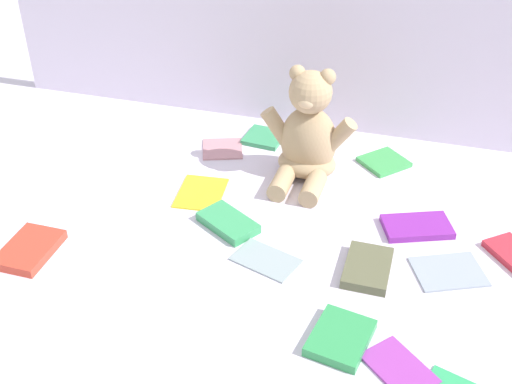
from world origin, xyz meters
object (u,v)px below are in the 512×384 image
object	(u,v)px
book_case_8	(449,271)
book_case_7	(264,137)
book_case_0	(417,226)
book_case_5	(266,259)
book_case_1	(228,223)
book_case_3	(368,268)
book_case_6	(222,148)
book_case_4	(201,192)
book_case_11	(399,367)
book_case_9	(384,162)
book_case_2	(340,338)
teddy_bear	(308,138)
book_case_10	(30,249)

from	to	relation	value
book_case_8	book_case_7	bearing A→B (deg)	26.40
book_case_0	book_case_5	size ratio (longest dim) A/B	1.11
book_case_0	book_case_7	bearing A→B (deg)	-145.51
book_case_1	book_case_8	bearing A→B (deg)	-61.14
book_case_3	book_case_6	bearing A→B (deg)	-40.37
book_case_4	book_case_5	world-z (taller)	same
book_case_5	book_case_8	size ratio (longest dim) A/B	0.96
book_case_1	book_case_11	bearing A→B (deg)	-95.08
book_case_5	book_case_9	size ratio (longest dim) A/B	1.27
book_case_2	book_case_7	bearing A→B (deg)	126.36
book_case_3	book_case_7	distance (m)	0.53
book_case_4	book_case_11	bearing A→B (deg)	135.77
teddy_bear	book_case_10	world-z (taller)	teddy_bear
book_case_7	book_case_1	bearing A→B (deg)	-80.63
book_case_4	teddy_bear	bearing A→B (deg)	-151.48
teddy_bear	book_case_4	distance (m)	0.27
book_case_7	book_case_9	xyz separation A→B (m)	(0.30, -0.03, -0.00)
book_case_4	book_case_6	size ratio (longest dim) A/B	1.32
book_case_7	book_case_3	bearing A→B (deg)	-47.55
book_case_0	book_case_1	xyz separation A→B (m)	(-0.37, -0.10, 0.00)
book_case_4	book_case_5	bearing A→B (deg)	132.02
book_case_6	book_case_8	size ratio (longest dim) A/B	0.76
book_case_1	book_case_5	xyz separation A→B (m)	(0.10, -0.08, -0.01)
book_case_7	book_case_9	bearing A→B (deg)	-0.66
book_case_1	book_case_4	distance (m)	0.14
book_case_0	book_case_5	distance (m)	0.33
book_case_5	book_case_9	bearing A→B (deg)	174.98
book_case_2	book_case_5	world-z (taller)	book_case_2
book_case_4	book_case_7	xyz separation A→B (m)	(0.07, 0.27, 0.00)
book_case_2	book_case_3	size ratio (longest dim) A/B	0.93
book_case_8	book_case_10	distance (m)	0.81
book_case_5	book_case_11	bearing A→B (deg)	72.16
book_case_2	book_case_10	xyz separation A→B (m)	(-0.62, 0.06, 0.00)
book_case_5	book_case_6	distance (m)	0.43
book_case_7	book_case_0	bearing A→B (deg)	-28.32
book_case_1	book_case_3	bearing A→B (deg)	-70.08
book_case_2	book_case_7	xyz separation A→B (m)	(-0.30, 0.61, -0.00)
book_case_3	book_case_4	bearing A→B (deg)	-21.57
book_case_5	book_case_11	size ratio (longest dim) A/B	1.09
book_case_1	book_case_6	xyz separation A→B (m)	(-0.11, 0.29, -0.01)
teddy_bear	book_case_5	distance (m)	0.33
book_case_0	book_case_2	size ratio (longest dim) A/B	1.18
teddy_bear	book_case_1	world-z (taller)	teddy_bear
book_case_1	book_case_2	bearing A→B (deg)	-100.27
book_case_2	book_case_6	distance (m)	0.66
teddy_bear	book_case_9	xyz separation A→B (m)	(0.17, 0.10, -0.09)
book_case_3	book_case_2	bearing A→B (deg)	84.91
book_case_6	book_case_0	bearing A→B (deg)	-131.08
book_case_2	book_case_10	distance (m)	0.63
book_case_1	book_case_3	world-z (taller)	same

